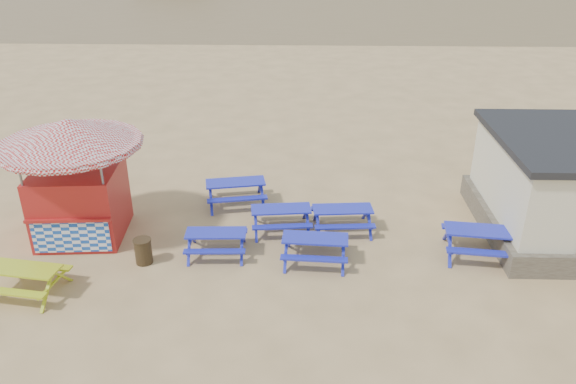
{
  "coord_description": "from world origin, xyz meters",
  "views": [
    {
      "loc": [
        1.16,
        -14.61,
        8.81
      ],
      "look_at": [
        0.67,
        1.5,
        1.0
      ],
      "focal_mm": 35.0,
      "sensor_mm": 36.0,
      "label": 1
    }
  ],
  "objects_px": {
    "picnic_table_blue_b": "(236,193)",
    "ice_cream_kiosk": "(74,164)",
    "picnic_table_yellow": "(26,281)",
    "picnic_table_blue_a": "(281,219)",
    "litter_bin": "(143,251)"
  },
  "relations": [
    {
      "from": "picnic_table_blue_a",
      "to": "picnic_table_yellow",
      "type": "relative_size",
      "value": 0.97
    },
    {
      "from": "picnic_table_blue_b",
      "to": "ice_cream_kiosk",
      "type": "xyz_separation_m",
      "value": [
        -4.45,
        -2.22,
        1.94
      ]
    },
    {
      "from": "picnic_table_blue_b",
      "to": "ice_cream_kiosk",
      "type": "height_order",
      "value": "ice_cream_kiosk"
    },
    {
      "from": "picnic_table_yellow",
      "to": "ice_cream_kiosk",
      "type": "relative_size",
      "value": 0.46
    },
    {
      "from": "picnic_table_blue_a",
      "to": "picnic_table_blue_b",
      "type": "relative_size",
      "value": 0.88
    },
    {
      "from": "picnic_table_blue_a",
      "to": "litter_bin",
      "type": "xyz_separation_m",
      "value": [
        -3.83,
        -1.99,
        -0.0
      ]
    },
    {
      "from": "ice_cream_kiosk",
      "to": "picnic_table_blue_b",
      "type": "bearing_deg",
      "value": 22.24
    },
    {
      "from": "ice_cream_kiosk",
      "to": "picnic_table_yellow",
      "type": "bearing_deg",
      "value": -101.9
    },
    {
      "from": "picnic_table_blue_b",
      "to": "litter_bin",
      "type": "height_order",
      "value": "picnic_table_blue_b"
    },
    {
      "from": "picnic_table_blue_a",
      "to": "ice_cream_kiosk",
      "type": "bearing_deg",
      "value": 177.72
    },
    {
      "from": "picnic_table_blue_b",
      "to": "picnic_table_blue_a",
      "type": "bearing_deg",
      "value": -58.63
    },
    {
      "from": "picnic_table_blue_b",
      "to": "litter_bin",
      "type": "distance_m",
      "value": 4.38
    },
    {
      "from": "picnic_table_blue_b",
      "to": "picnic_table_yellow",
      "type": "distance_m",
      "value": 7.21
    },
    {
      "from": "picnic_table_yellow",
      "to": "litter_bin",
      "type": "height_order",
      "value": "picnic_table_yellow"
    },
    {
      "from": "litter_bin",
      "to": "picnic_table_blue_a",
      "type": "bearing_deg",
      "value": 27.53
    }
  ]
}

